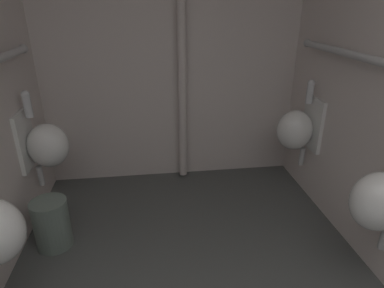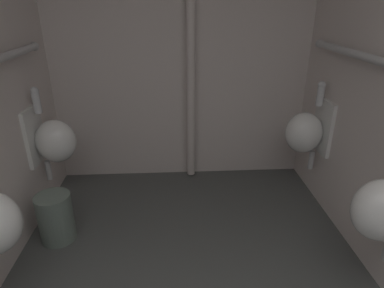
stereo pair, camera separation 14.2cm
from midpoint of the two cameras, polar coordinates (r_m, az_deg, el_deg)
wall_back at (r=3.02m, az=-0.57°, el=17.10°), size 2.43×0.06×2.53m
urinal_left_far at (r=2.73m, az=-21.43°, el=0.71°), size 0.32×0.30×0.76m
urinal_right_far at (r=2.89m, az=20.43°, el=2.08°), size 0.32×0.30×0.76m
standpipe_back_wall at (r=2.91m, az=1.25°, el=16.86°), size 0.07×0.07×2.48m
waste_bin at (r=2.58m, az=-20.89°, el=-11.70°), size 0.24×0.24×0.36m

